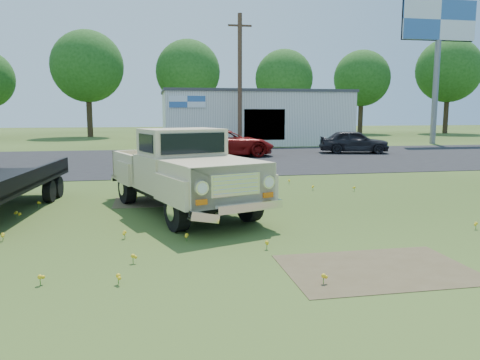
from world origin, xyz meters
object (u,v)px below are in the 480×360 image
Objects in this scene: billboard at (439,33)px; dark_sedan at (354,142)px; vintage_pickup_truck at (182,170)px; red_pickup at (226,143)px.

billboard reaches higher than dark_sedan.
vintage_pickup_truck is 14.68m from red_pickup.
billboard is 2.06× the size of red_pickup.
billboard is at bearing 26.38° from vintage_pickup_truck.
vintage_pickup_truck is 1.08× the size of red_pickup.
vintage_pickup_truck is 1.41× the size of dark_sedan.
billboard is 2.68× the size of dark_sedan.
red_pickup is (3.43, 14.27, -0.31)m from vintage_pickup_truck.
red_pickup is at bearing -156.60° from billboard.
billboard is 20.95m from red_pickup.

